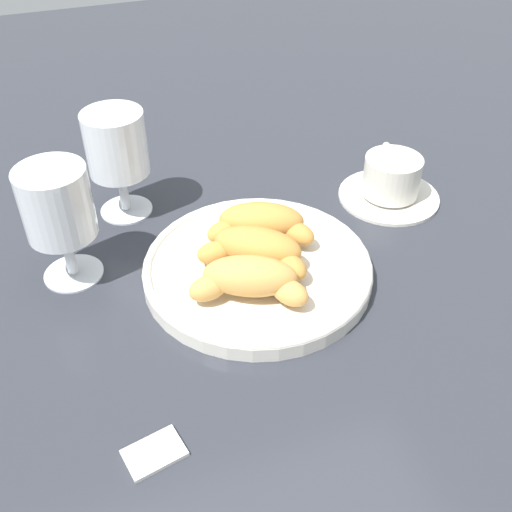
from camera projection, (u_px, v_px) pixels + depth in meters
ground_plane at (262, 284)px, 0.69m from camera, size 2.20×2.20×0.00m
pastry_plate at (256, 268)px, 0.69m from camera, size 0.26×0.26×0.02m
croissant_large at (261, 223)px, 0.71m from camera, size 0.13×0.10×0.04m
croissant_small at (255, 250)px, 0.67m from camera, size 0.12×0.11×0.04m
croissant_extra at (250, 279)px, 0.63m from camera, size 0.12×0.10×0.04m
coffee_cup_near at (391, 181)px, 0.81m from camera, size 0.14×0.14×0.06m
juice_glass_left at (116, 148)px, 0.74m from camera, size 0.08×0.08×0.14m
juice_glass_right at (57, 207)px, 0.64m from camera, size 0.08×0.08×0.14m
sugar_packet at (154, 452)px, 0.51m from camera, size 0.06×0.04×0.01m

